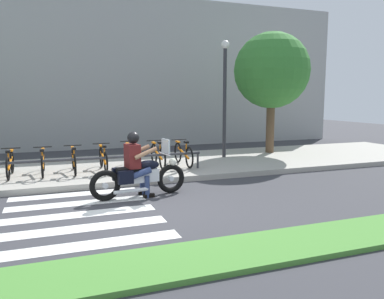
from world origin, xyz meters
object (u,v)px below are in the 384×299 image
bicycle_3 (74,161)px  bicycle_1 (10,164)px  bicycle_7 (183,154)px  tree_near_rack (272,71)px  bicycle_4 (103,159)px  motorcycle (140,176)px  rider (136,160)px  bicycle_6 (158,155)px  bike_rack (91,159)px  bicycle_5 (131,157)px  street_lamp (225,89)px  bicycle_2 (43,162)px

bicycle_3 → bicycle_1: bearing=-180.0°
bicycle_7 → tree_near_rack: tree_near_rack is taller
bicycle_1 → tree_near_rack: tree_near_rack is taller
bicycle_3 → bicycle_4: (0.79, -0.00, 0.01)m
bicycle_1 → bicycle_4: (2.37, -0.00, 0.01)m
motorcycle → rider: 0.38m
bicycle_6 → bicycle_7: bicycle_6 is taller
bicycle_4 → bike_rack: bearing=-125.4°
bike_rack → tree_near_rack: 7.43m
tree_near_rack → motorcycle: bearing=-145.4°
bicycle_6 → tree_near_rack: 5.59m
bicycle_7 → bicycle_6: bearing=-180.0°
bicycle_4 → rider: bearing=-81.6°
bike_rack → bicycle_5: bearing=25.1°
bicycle_4 → bicycle_6: (1.58, -0.00, 0.01)m
street_lamp → tree_near_rack: (2.07, 0.40, 0.66)m
bicycle_3 → bicycle_7: (3.15, -0.00, 0.02)m
bicycle_1 → tree_near_rack: bearing=9.6°
rider → bicycle_1: 3.77m
bicycle_2 → tree_near_rack: size_ratio=0.36×
bicycle_5 → street_lamp: street_lamp is taller
bicycle_4 → tree_near_rack: 6.98m
motorcycle → bicycle_6: motorcycle is taller
bicycle_3 → bicycle_5: bicycle_5 is taller
rider → bike_rack: rider is taller
bicycle_7 → bike_rack: (-2.76, -0.55, 0.08)m
bicycle_2 → bicycle_6: size_ratio=1.03×
bicycle_4 → street_lamp: bearing=14.1°
bicycle_5 → bicycle_7: bicycle_5 is taller
bicycle_7 → street_lamp: street_lamp is taller
bicycle_2 → bicycle_6: 3.15m
bicycle_1 → bike_rack: bicycle_1 is taller
motorcycle → bicycle_2: bearing=128.5°
rider → bicycle_7: (1.98, 2.56, -0.34)m
bicycle_4 → motorcycle: bearing=-79.9°
motorcycle → bicycle_4: 2.60m
bicycle_2 → bicycle_5: bicycle_5 is taller
rider → bicycle_4: 2.61m
bicycle_1 → bicycle_2: bearing=0.0°
bicycle_2 → bicycle_5: (2.37, -0.00, 0.02)m
rider → bicycle_6: rider is taller
motorcycle → bicycle_7: motorcycle is taller
bicycle_4 → bicycle_6: size_ratio=1.05×
bicycle_3 → street_lamp: bearing=11.9°
rider → motorcycle: bearing=4.5°
bicycle_2 → bicycle_7: size_ratio=0.97×
motorcycle → bicycle_1: size_ratio=1.39×
bicycle_1 → bicycle_7: (4.73, -0.00, 0.02)m
bicycle_3 → motorcycle: bearing=-64.0°
bicycle_3 → street_lamp: 5.49m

